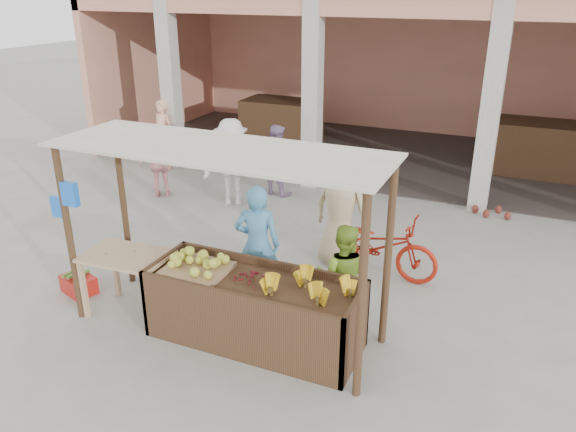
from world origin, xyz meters
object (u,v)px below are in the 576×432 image
at_px(vendor_green, 343,274).
at_px(fruit_stall, 254,312).
at_px(side_table, 127,264).
at_px(red_crate, 79,284).
at_px(vendor_blue, 257,241).
at_px(motorcycle, 378,244).

bearing_deg(vendor_green, fruit_stall, 31.27).
height_order(fruit_stall, side_table, side_table).
relative_size(fruit_stall, red_crate, 5.40).
height_order(side_table, red_crate, side_table).
bearing_deg(vendor_blue, motorcycle, -150.40).
xyz_separation_m(fruit_stall, vendor_green, (0.87, 0.75, 0.34)).
bearing_deg(red_crate, vendor_blue, 38.09).
bearing_deg(side_table, vendor_blue, 32.09).
bearing_deg(side_table, motorcycle, 37.99).
xyz_separation_m(fruit_stall, side_table, (-1.77, -0.13, 0.34)).
distance_m(fruit_stall, red_crate, 2.84).
bearing_deg(side_table, fruit_stall, 0.38).
xyz_separation_m(fruit_stall, red_crate, (-2.83, 0.02, -0.27)).
bearing_deg(motorcycle, fruit_stall, 160.97).
xyz_separation_m(vendor_blue, vendor_green, (1.25, -0.12, -0.16)).
distance_m(fruit_stall, side_table, 1.80).
height_order(vendor_green, motorcycle, vendor_green).
bearing_deg(motorcycle, side_table, 134.60).
distance_m(fruit_stall, vendor_green, 1.19).
bearing_deg(motorcycle, red_crate, 123.84).
relative_size(side_table, vendor_green, 0.76).
bearing_deg(vendor_green, vendor_blue, -15.11).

